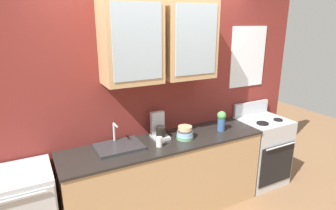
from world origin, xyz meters
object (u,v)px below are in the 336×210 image
bowl_stack (185,133)px  coffee_maker (159,128)px  cup_near_sink (159,142)px  sink_faucet (119,146)px  vase (221,120)px  stove_range (261,150)px

bowl_stack → coffee_maker: coffee_maker is taller
cup_near_sink → coffee_maker: size_ratio=0.36×
sink_faucet → cup_near_sink: 0.42m
sink_faucet → vase: size_ratio=1.94×
stove_range → vase: size_ratio=4.48×
stove_range → sink_faucet: size_ratio=2.31×
bowl_stack → cup_near_sink: bearing=-171.9°
stove_range → bowl_stack: size_ratio=5.75×
cup_near_sink → coffee_maker: bearing=65.1°
stove_range → sink_faucet: 2.04m
vase → cup_near_sink: bearing=-176.4°
cup_near_sink → coffee_maker: 0.25m
coffee_maker → sink_faucet: bearing=-173.2°
stove_range → cup_near_sink: bearing=-176.9°
sink_faucet → bowl_stack: (0.73, -0.11, 0.05)m
stove_range → vase: 0.95m
stove_range → vase: (-0.75, -0.03, 0.58)m
sink_faucet → vase: vase is taller
bowl_stack → vase: bearing=0.5°
bowl_stack → cup_near_sink: size_ratio=1.83×
bowl_stack → cup_near_sink: 0.34m
stove_range → bowl_stack: (-1.25, -0.04, 0.51)m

